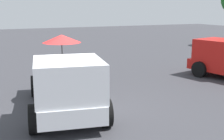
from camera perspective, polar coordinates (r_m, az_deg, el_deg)
ground_plane at (r=10.08m, az=-8.91°, el=-7.40°), size 80.00×80.00×0.00m
pickup_truck_main at (r=9.39m, az=-8.86°, el=-2.57°), size 5.31×3.02×2.38m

